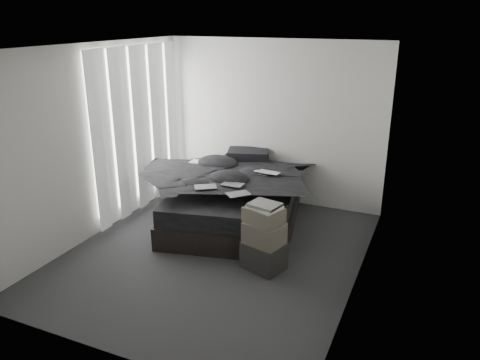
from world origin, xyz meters
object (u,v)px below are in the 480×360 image
at_px(side_stand, 200,183).
at_px(bed, 236,211).
at_px(box_lower, 264,255).
at_px(laptop, 265,168).

bearing_deg(side_stand, bed, -25.04).
bearing_deg(box_lower, laptop, 110.41).
bearing_deg(laptop, side_stand, 175.00).
relative_size(side_stand, box_lower, 1.53).
distance_m(bed, side_stand, 0.92).
xyz_separation_m(bed, box_lower, (0.88, -1.12, 0.02)).
distance_m(bed, laptop, 0.81).
height_order(bed, box_lower, box_lower).
relative_size(bed, box_lower, 4.96).
height_order(bed, side_stand, side_stand).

